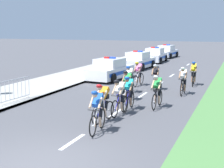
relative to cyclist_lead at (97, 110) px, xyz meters
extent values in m
plane|color=#4C4C51|center=(-0.35, -3.05, -0.79)|extent=(160.00, 160.00, 0.00)
cube|color=#A3A099|center=(-6.92, 10.95, -0.73)|extent=(3.77, 60.00, 0.12)
cube|color=#9E9E99|center=(-5.11, 10.95, -0.72)|extent=(0.16, 60.00, 0.13)
cube|color=white|center=(-0.35, -1.18, -0.78)|extent=(0.14, 1.60, 0.01)
cube|color=white|center=(-0.35, 2.82, -0.78)|extent=(0.14, 1.60, 0.01)
cube|color=white|center=(-0.35, 6.82, -0.78)|extent=(0.14, 1.60, 0.01)
cube|color=white|center=(-0.35, 10.82, -0.78)|extent=(0.14, 1.60, 0.01)
cube|color=white|center=(-0.35, 14.82, -0.78)|extent=(0.14, 1.60, 0.01)
cube|color=white|center=(-0.35, 18.82, -0.78)|extent=(0.14, 1.60, 0.01)
cube|color=white|center=(-0.35, 22.82, -0.78)|extent=(0.14, 1.60, 0.01)
torus|color=black|center=(0.04, -0.48, -0.42)|extent=(0.11, 0.72, 0.72)
cylinder|color=#99999E|center=(0.04, -0.48, -0.42)|extent=(0.07, 0.07, 0.06)
torus|color=black|center=(-0.05, 0.52, -0.42)|extent=(0.11, 0.72, 0.72)
cylinder|color=#99999E|center=(-0.05, 0.52, -0.42)|extent=(0.07, 0.07, 0.06)
cylinder|color=white|center=(0.00, -0.03, 0.11)|extent=(0.09, 0.55, 0.04)
cylinder|color=white|center=(0.02, -0.20, -0.21)|extent=(0.09, 0.48, 0.63)
cylinder|color=white|center=(-0.02, 0.17, -0.19)|extent=(0.04, 0.04, 0.65)
cylinder|color=black|center=(0.04, -0.38, 0.09)|extent=(0.42, 0.07, 0.03)
cube|color=black|center=(-0.02, 0.17, 0.15)|extent=(0.12, 0.23, 0.05)
cube|color=blue|center=(0.00, 0.05, 0.35)|extent=(0.33, 0.57, 0.45)
cube|color=black|center=(-0.02, 0.16, 0.19)|extent=(0.30, 0.23, 0.18)
cylinder|color=black|center=(0.08, 0.12, -0.15)|extent=(0.13, 0.23, 0.40)
cylinder|color=tan|center=(0.09, 0.04, -0.41)|extent=(0.10, 0.16, 0.36)
cylinder|color=black|center=(-0.10, 0.10, -0.15)|extent=(0.13, 0.18, 0.40)
cylinder|color=tan|center=(-0.09, 0.02, -0.41)|extent=(0.10, 0.13, 0.36)
cylinder|color=tan|center=(0.18, -0.15, 0.30)|extent=(0.11, 0.41, 0.35)
cylinder|color=tan|center=(-0.14, -0.18, 0.30)|extent=(0.11, 0.41, 0.35)
sphere|color=tan|center=(0.02, -0.25, 0.59)|extent=(0.19, 0.19, 0.19)
ellipsoid|color=blue|center=(0.02, -0.26, 0.66)|extent=(0.26, 0.33, 0.24)
torus|color=black|center=(-0.38, 0.78, -0.42)|extent=(0.13, 0.72, 0.72)
cylinder|color=#99999E|center=(-0.38, 0.78, -0.42)|extent=(0.07, 0.07, 0.06)
torus|color=black|center=(-0.26, 1.77, -0.42)|extent=(0.13, 0.72, 0.72)
cylinder|color=#99999E|center=(-0.26, 1.77, -0.42)|extent=(0.07, 0.07, 0.06)
cylinder|color=#1E1E99|center=(-0.32, 1.22, 0.11)|extent=(0.10, 0.55, 0.04)
cylinder|color=#1E1E99|center=(-0.35, 1.05, -0.21)|extent=(0.10, 0.48, 0.63)
cylinder|color=#1E1E99|center=(-0.30, 1.42, -0.19)|extent=(0.04, 0.04, 0.65)
cylinder|color=black|center=(-0.37, 0.88, 0.09)|extent=(0.42, 0.08, 0.03)
cube|color=black|center=(-0.30, 1.42, 0.15)|extent=(0.12, 0.23, 0.05)
cube|color=orange|center=(-0.32, 1.30, 0.35)|extent=(0.34, 0.57, 0.46)
cube|color=black|center=(-0.30, 1.41, 0.19)|extent=(0.30, 0.23, 0.18)
cylinder|color=black|center=(-0.22, 1.35, -0.15)|extent=(0.14, 0.23, 0.40)
cylinder|color=beige|center=(-0.23, 1.27, -0.41)|extent=(0.11, 0.16, 0.36)
cylinder|color=black|center=(-0.40, 1.37, -0.15)|extent=(0.13, 0.18, 0.40)
cylinder|color=beige|center=(-0.41, 1.29, -0.41)|extent=(0.10, 0.13, 0.36)
cylinder|color=beige|center=(-0.18, 1.07, 0.30)|extent=(0.12, 0.41, 0.35)
cylinder|color=beige|center=(-0.50, 1.10, 0.30)|extent=(0.12, 0.41, 0.35)
sphere|color=beige|center=(-0.35, 1.00, 0.59)|extent=(0.19, 0.19, 0.19)
ellipsoid|color=red|center=(-0.35, 0.99, 0.66)|extent=(0.26, 0.34, 0.24)
torus|color=black|center=(-0.12, 1.99, -0.42)|extent=(0.08, 0.73, 0.72)
cylinder|color=#99999E|center=(-0.12, 1.99, -0.42)|extent=(0.06, 0.06, 0.06)
torus|color=black|center=(-0.07, 2.99, -0.42)|extent=(0.08, 0.73, 0.72)
cylinder|color=#99999E|center=(-0.07, 2.99, -0.42)|extent=(0.06, 0.06, 0.06)
cylinder|color=#1E1E99|center=(-0.10, 2.44, 0.11)|extent=(0.06, 0.55, 0.04)
cylinder|color=#1E1E99|center=(-0.11, 2.27, -0.21)|extent=(0.06, 0.48, 0.63)
cylinder|color=#1E1E99|center=(-0.09, 2.64, -0.19)|extent=(0.04, 0.04, 0.65)
cylinder|color=black|center=(-0.11, 2.09, 0.09)|extent=(0.42, 0.05, 0.03)
cube|color=black|center=(-0.09, 2.64, 0.15)|extent=(0.11, 0.22, 0.05)
cube|color=white|center=(-0.09, 2.52, 0.35)|extent=(0.31, 0.56, 0.46)
cube|color=black|center=(-0.09, 2.63, 0.19)|extent=(0.29, 0.21, 0.18)
cylinder|color=black|center=(0.00, 2.58, -0.15)|extent=(0.12, 0.23, 0.40)
cylinder|color=tan|center=(0.00, 2.50, -0.41)|extent=(0.10, 0.16, 0.36)
cylinder|color=black|center=(-0.18, 2.59, -0.15)|extent=(0.12, 0.17, 0.40)
cylinder|color=tan|center=(-0.18, 2.51, -0.41)|extent=(0.10, 0.13, 0.36)
cylinder|color=tan|center=(0.06, 2.29, 0.30)|extent=(0.10, 0.40, 0.35)
cylinder|color=tan|center=(-0.26, 2.31, 0.30)|extent=(0.10, 0.40, 0.35)
sphere|color=tan|center=(-0.11, 2.22, 0.59)|extent=(0.19, 0.19, 0.19)
ellipsoid|color=black|center=(-0.11, 2.21, 0.66)|extent=(0.25, 0.33, 0.24)
torus|color=black|center=(0.00, 2.99, -0.42)|extent=(0.07, 0.73, 0.72)
cylinder|color=#99999E|center=(0.00, 2.99, -0.42)|extent=(0.06, 0.06, 0.06)
torus|color=black|center=(-0.04, 3.98, -0.42)|extent=(0.07, 0.73, 0.72)
cylinder|color=#99999E|center=(-0.04, 3.98, -0.42)|extent=(0.06, 0.06, 0.06)
cylinder|color=#1E1E99|center=(-0.02, 3.44, 0.11)|extent=(0.06, 0.55, 0.04)
cylinder|color=#1E1E99|center=(-0.01, 3.26, -0.21)|extent=(0.06, 0.48, 0.63)
cylinder|color=#1E1E99|center=(-0.03, 3.64, -0.19)|extent=(0.04, 0.04, 0.65)
cylinder|color=black|center=(0.00, 3.09, 0.09)|extent=(0.42, 0.04, 0.03)
cube|color=black|center=(-0.03, 3.64, 0.15)|extent=(0.11, 0.22, 0.05)
cube|color=#19B2B7|center=(-0.02, 3.51, 0.35)|extent=(0.30, 0.56, 0.45)
cube|color=black|center=(-0.03, 3.63, 0.19)|extent=(0.29, 0.21, 0.18)
cylinder|color=black|center=(0.07, 3.58, -0.15)|extent=(0.12, 0.23, 0.40)
cylinder|color=#9E7051|center=(0.07, 3.50, -0.41)|extent=(0.10, 0.16, 0.36)
cylinder|color=black|center=(-0.11, 3.57, -0.15)|extent=(0.12, 0.17, 0.40)
cylinder|color=#9E7051|center=(-0.11, 3.49, -0.41)|extent=(0.09, 0.13, 0.36)
cylinder|color=#9E7051|center=(0.15, 3.30, 0.30)|extent=(0.09, 0.40, 0.35)
cylinder|color=#9E7051|center=(-0.17, 3.29, 0.30)|extent=(0.09, 0.40, 0.35)
sphere|color=#9E7051|center=(-0.01, 3.21, 0.59)|extent=(0.19, 0.19, 0.19)
ellipsoid|color=blue|center=(-0.01, 3.20, 0.66)|extent=(0.24, 0.32, 0.24)
torus|color=black|center=(1.05, 3.83, -0.42)|extent=(0.06, 0.72, 0.72)
cylinder|color=#99999E|center=(1.05, 3.83, -0.42)|extent=(0.06, 0.06, 0.06)
torus|color=black|center=(1.07, 4.83, -0.42)|extent=(0.06, 0.72, 0.72)
cylinder|color=#99999E|center=(1.07, 4.83, -0.42)|extent=(0.06, 0.06, 0.06)
cylinder|color=black|center=(1.06, 4.28, 0.11)|extent=(0.05, 0.55, 0.04)
cylinder|color=black|center=(1.05, 4.10, -0.21)|extent=(0.05, 0.48, 0.63)
cylinder|color=black|center=(1.06, 4.48, -0.19)|extent=(0.04, 0.04, 0.65)
cylinder|color=black|center=(1.05, 3.93, 0.09)|extent=(0.42, 0.04, 0.03)
cube|color=black|center=(1.06, 4.48, 0.15)|extent=(0.11, 0.22, 0.05)
cube|color=green|center=(1.06, 4.35, 0.35)|extent=(0.30, 0.56, 0.45)
cube|color=black|center=(1.06, 4.47, 0.19)|extent=(0.29, 0.21, 0.18)
cylinder|color=black|center=(1.15, 4.41, -0.15)|extent=(0.12, 0.23, 0.40)
cylinder|color=tan|center=(1.15, 4.33, -0.41)|extent=(0.09, 0.16, 0.36)
cylinder|color=black|center=(0.97, 4.42, -0.15)|extent=(0.11, 0.17, 0.40)
cylinder|color=tan|center=(0.97, 4.34, -0.41)|extent=(0.09, 0.12, 0.36)
cylinder|color=tan|center=(1.22, 4.13, 0.30)|extent=(0.09, 0.40, 0.35)
cylinder|color=tan|center=(0.90, 4.14, 0.30)|extent=(0.09, 0.40, 0.35)
sphere|color=tan|center=(1.05, 4.05, 0.59)|extent=(0.19, 0.19, 0.19)
ellipsoid|color=white|center=(1.05, 4.04, 0.66)|extent=(0.24, 0.32, 0.24)
torus|color=black|center=(-0.71, 4.80, -0.42)|extent=(0.06, 0.72, 0.72)
cylinder|color=#99999E|center=(-0.71, 4.80, -0.42)|extent=(0.06, 0.06, 0.06)
torus|color=black|center=(-0.69, 5.80, -0.42)|extent=(0.06, 0.72, 0.72)
cylinder|color=#99999E|center=(-0.69, 5.80, -0.42)|extent=(0.06, 0.06, 0.06)
cylinder|color=white|center=(-0.70, 5.25, 0.11)|extent=(0.05, 0.55, 0.04)
cylinder|color=white|center=(-0.70, 5.08, -0.21)|extent=(0.05, 0.48, 0.63)
cylinder|color=white|center=(-0.69, 5.45, -0.19)|extent=(0.04, 0.04, 0.65)
cylinder|color=black|center=(-0.71, 4.90, 0.09)|extent=(0.42, 0.04, 0.03)
cube|color=black|center=(-0.69, 5.45, 0.15)|extent=(0.10, 0.22, 0.05)
cube|color=green|center=(-0.70, 5.33, 0.35)|extent=(0.29, 0.55, 0.45)
cube|color=black|center=(-0.69, 5.44, 0.19)|extent=(0.28, 0.21, 0.18)
cylinder|color=black|center=(-0.61, 5.39, -0.15)|extent=(0.11, 0.23, 0.40)
cylinder|color=#9E7051|center=(-0.61, 5.31, -0.41)|extent=(0.09, 0.16, 0.36)
cylinder|color=black|center=(-0.79, 5.40, -0.15)|extent=(0.11, 0.17, 0.40)
cylinder|color=#9E7051|center=(-0.79, 5.32, -0.41)|extent=(0.09, 0.12, 0.36)
cylinder|color=#9E7051|center=(-0.54, 5.11, 0.30)|extent=(0.08, 0.40, 0.35)
cylinder|color=#9E7051|center=(-0.86, 5.12, 0.30)|extent=(0.08, 0.40, 0.35)
sphere|color=#9E7051|center=(-0.70, 5.03, 0.59)|extent=(0.19, 0.19, 0.19)
ellipsoid|color=black|center=(-0.70, 5.02, 0.66)|extent=(0.24, 0.32, 0.24)
torus|color=black|center=(-1.19, 6.68, -0.42)|extent=(0.10, 0.73, 0.72)
cylinder|color=#99999E|center=(-1.19, 6.68, -0.42)|extent=(0.06, 0.06, 0.06)
torus|color=black|center=(-1.26, 7.68, -0.42)|extent=(0.10, 0.73, 0.72)
cylinder|color=#99999E|center=(-1.26, 7.68, -0.42)|extent=(0.06, 0.06, 0.06)
cylinder|color=silver|center=(-1.22, 7.13, 0.11)|extent=(0.08, 0.55, 0.04)
cylinder|color=silver|center=(-1.21, 6.96, -0.21)|extent=(0.07, 0.48, 0.63)
cylinder|color=silver|center=(-1.23, 7.33, -0.19)|extent=(0.04, 0.04, 0.65)
cylinder|color=black|center=(-1.19, 6.78, 0.09)|extent=(0.42, 0.06, 0.03)
cube|color=black|center=(-1.23, 7.33, 0.15)|extent=(0.12, 0.23, 0.05)
cube|color=white|center=(-1.22, 7.21, 0.35)|extent=(0.32, 0.56, 0.46)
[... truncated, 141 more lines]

